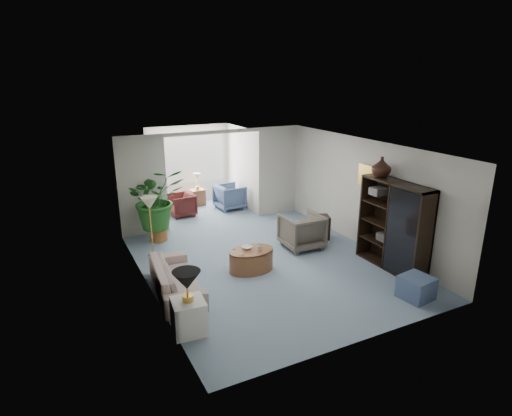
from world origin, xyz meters
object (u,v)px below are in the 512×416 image
coffee_bowl (247,247)px  sunroom_chair_maroon (181,205)px  sunroom_chair_blue (230,197)px  sunroom_table (198,197)px  cabinet_urn (381,167)px  end_table (189,316)px  plant_pot (159,234)px  sofa (176,278)px  floor_lamp (149,203)px  side_table_dark (319,227)px  wingback_chair (302,231)px  table_lamp (187,280)px  coffee_cup (260,248)px  ottoman (416,288)px  framed_picture (368,176)px  entertainment_cabinet (394,226)px  coffee_table (251,260)px

coffee_bowl → sunroom_chair_maroon: size_ratio=0.30×
sunroom_chair_blue → sunroom_table: 1.07m
coffee_bowl → cabinet_urn: 3.23m
end_table → plant_pot: 4.08m
sofa → floor_lamp: bearing=6.3°
plant_pot → side_table_dark: bearing=-24.8°
coffee_bowl → wingback_chair: 1.69m
sofa → table_lamp: table_lamp is taller
sofa → sunroom_chair_maroon: bearing=-12.5°
end_table → cabinet_urn: 4.92m
coffee_cup → ottoman: 3.03m
table_lamp → side_table_dark: size_ratio=0.77×
end_table → wingback_chair: (3.42, 2.09, 0.13)m
table_lamp → sunroom_chair_blue: 6.43m
table_lamp → coffee_bowl: (1.79, 1.64, -0.43)m
framed_picture → coffee_cup: size_ratio=4.71×
sofa → wingback_chair: 3.30m
entertainment_cabinet → ottoman: (-0.52, -1.19, -0.71)m
coffee_bowl → coffee_cup: (0.20, -0.20, 0.02)m
entertainment_cabinet → sunroom_table: bearing=109.7°
table_lamp → side_table_dark: 4.80m
coffee_bowl → coffee_cup: size_ratio=1.98×
coffee_cup → entertainment_cabinet: 2.77m
framed_picture → cabinet_urn: (-0.23, -0.63, 0.35)m
sofa → sunroom_chair_maroon: sunroom_chair_maroon is taller
coffee_bowl → side_table_dark: (2.32, 0.76, -0.19)m
table_lamp → coffee_table: table_lamp is taller
entertainment_cabinet → plant_pot: bearing=137.1°
end_table → plant_pot: bearing=82.1°
floor_lamp → sunroom_chair_maroon: (1.43, 2.50, -0.93)m
framed_picture → entertainment_cabinet: framed_picture is taller
floor_lamp → cabinet_urn: (4.32, -2.23, 0.80)m
sofa → cabinet_urn: bearing=-90.4°
coffee_bowl → side_table_dark: size_ratio=0.37×
floor_lamp → coffee_bowl: (1.60, -1.46, -0.77)m
plant_pot → coffee_cup: bearing=-61.2°
sunroom_chair_blue → sofa: bearing=141.2°
coffee_cup → sunroom_chair_blue: bearing=74.8°
ottoman → sunroom_table: size_ratio=1.04×
floor_lamp → sunroom_table: (2.18, 3.25, -1.00)m
plant_pot → wingback_chair: bearing=-34.2°
wingback_chair → ottoman: size_ratio=1.72×
floor_lamp → ottoman: 5.56m
table_lamp → sunroom_table: 6.81m
framed_picture → table_lamp: (-4.74, -1.49, -0.80)m
sunroom_chair_blue → sunroom_table: size_ratio=1.61×
sofa → wingback_chair: bearing=-71.0°
sofa → plant_pot: (0.36, 2.69, -0.12)m
framed_picture → coffee_cup: (-2.75, -0.05, -1.20)m
side_table_dark → entertainment_cabinet: size_ratio=0.31×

